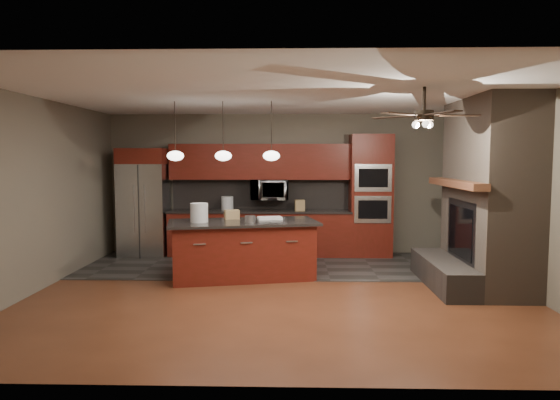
{
  "coord_description": "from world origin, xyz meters",
  "views": [
    {
      "loc": [
        0.19,
        -7.06,
        1.93
      ],
      "look_at": [
        -0.01,
        0.6,
        1.28
      ],
      "focal_mm": 32.0,
      "sensor_mm": 36.0,
      "label": 1
    }
  ],
  "objects_px": {
    "white_bucket": "(199,213)",
    "counter_bucket": "(227,203)",
    "kitchen_island": "(243,249)",
    "counter_box": "(300,205)",
    "paint_can": "(250,219)",
    "paint_tray": "(270,218)",
    "oven_tower": "(370,196)",
    "cardboard_box": "(232,214)",
    "refrigerator": "(144,202)",
    "microwave": "(270,190)"
  },
  "relations": [
    {
      "from": "white_bucket",
      "to": "counter_bucket",
      "type": "distance_m",
      "value": 2.02
    },
    {
      "from": "kitchen_island",
      "to": "white_bucket",
      "type": "xyz_separation_m",
      "value": [
        -0.68,
        -0.14,
        0.6
      ]
    },
    {
      "from": "counter_box",
      "to": "paint_can",
      "type": "bearing_deg",
      "value": -119.46
    },
    {
      "from": "paint_tray",
      "to": "counter_bucket",
      "type": "distance_m",
      "value": 1.86
    },
    {
      "from": "paint_tray",
      "to": "counter_bucket",
      "type": "bearing_deg",
      "value": 108.39
    },
    {
      "from": "oven_tower",
      "to": "cardboard_box",
      "type": "xyz_separation_m",
      "value": [
        -2.53,
        -1.59,
        -0.2
      ]
    },
    {
      "from": "oven_tower",
      "to": "refrigerator",
      "type": "distance_m",
      "value": 4.44
    },
    {
      "from": "oven_tower",
      "to": "white_bucket",
      "type": "relative_size",
      "value": 7.97
    },
    {
      "from": "white_bucket",
      "to": "counter_box",
      "type": "xyz_separation_m",
      "value": [
        1.6,
        1.96,
        -0.06
      ]
    },
    {
      "from": "kitchen_island",
      "to": "white_bucket",
      "type": "height_order",
      "value": "white_bucket"
    },
    {
      "from": "kitchen_island",
      "to": "counter_box",
      "type": "distance_m",
      "value": 2.12
    },
    {
      "from": "refrigerator",
      "to": "paint_tray",
      "type": "relative_size",
      "value": 5.38
    },
    {
      "from": "paint_can",
      "to": "cardboard_box",
      "type": "bearing_deg",
      "value": 126.78
    },
    {
      "from": "kitchen_island",
      "to": "paint_can",
      "type": "height_order",
      "value": "paint_can"
    },
    {
      "from": "microwave",
      "to": "cardboard_box",
      "type": "relative_size",
      "value": 3.11
    },
    {
      "from": "oven_tower",
      "to": "refrigerator",
      "type": "relative_size",
      "value": 1.13
    },
    {
      "from": "refrigerator",
      "to": "paint_tray",
      "type": "distance_m",
      "value": 2.97
    },
    {
      "from": "counter_box",
      "to": "counter_bucket",
      "type": "bearing_deg",
      "value": 170.27
    },
    {
      "from": "microwave",
      "to": "counter_box",
      "type": "relative_size",
      "value": 3.5
    },
    {
      "from": "refrigerator",
      "to": "cardboard_box",
      "type": "relative_size",
      "value": 8.97
    },
    {
      "from": "refrigerator",
      "to": "counter_bucket",
      "type": "bearing_deg",
      "value": 2.86
    },
    {
      "from": "white_bucket",
      "to": "cardboard_box",
      "type": "height_order",
      "value": "white_bucket"
    },
    {
      "from": "microwave",
      "to": "white_bucket",
      "type": "xyz_separation_m",
      "value": [
        -1.01,
        -2.06,
        -0.23
      ]
    },
    {
      "from": "counter_bucket",
      "to": "counter_box",
      "type": "relative_size",
      "value": 1.28
    },
    {
      "from": "counter_box",
      "to": "oven_tower",
      "type": "bearing_deg",
      "value": -5.96
    },
    {
      "from": "kitchen_island",
      "to": "counter_box",
      "type": "xyz_separation_m",
      "value": [
        0.93,
        1.82,
        0.54
      ]
    },
    {
      "from": "kitchen_island",
      "to": "paint_can",
      "type": "distance_m",
      "value": 0.56
    },
    {
      "from": "white_bucket",
      "to": "counter_box",
      "type": "relative_size",
      "value": 1.43
    },
    {
      "from": "kitchen_island",
      "to": "cardboard_box",
      "type": "height_order",
      "value": "cardboard_box"
    },
    {
      "from": "refrigerator",
      "to": "kitchen_island",
      "type": "distance_m",
      "value": 2.84
    },
    {
      "from": "cardboard_box",
      "to": "counter_bucket",
      "type": "xyz_separation_m",
      "value": [
        -0.29,
        1.59,
        0.04
      ]
    },
    {
      "from": "kitchen_island",
      "to": "counter_bucket",
      "type": "xyz_separation_m",
      "value": [
        -0.5,
        1.87,
        0.57
      ]
    },
    {
      "from": "microwave",
      "to": "paint_can",
      "type": "relative_size",
      "value": 4.43
    },
    {
      "from": "microwave",
      "to": "refrigerator",
      "type": "distance_m",
      "value": 2.48
    },
    {
      "from": "oven_tower",
      "to": "microwave",
      "type": "relative_size",
      "value": 3.25
    },
    {
      "from": "cardboard_box",
      "to": "kitchen_island",
      "type": "bearing_deg",
      "value": -69.66
    },
    {
      "from": "cardboard_box",
      "to": "refrigerator",
      "type": "bearing_deg",
      "value": 124.47
    },
    {
      "from": "refrigerator",
      "to": "cardboard_box",
      "type": "bearing_deg",
      "value": -38.36
    },
    {
      "from": "microwave",
      "to": "paint_can",
      "type": "height_order",
      "value": "microwave"
    },
    {
      "from": "refrigerator",
      "to": "counter_box",
      "type": "distance_m",
      "value": 3.05
    },
    {
      "from": "white_bucket",
      "to": "cardboard_box",
      "type": "relative_size",
      "value": 1.27
    },
    {
      "from": "paint_tray",
      "to": "cardboard_box",
      "type": "bearing_deg",
      "value": 167.11
    },
    {
      "from": "oven_tower",
      "to": "refrigerator",
      "type": "bearing_deg",
      "value": -179.05
    },
    {
      "from": "paint_can",
      "to": "counter_bucket",
      "type": "relative_size",
      "value": 0.61
    },
    {
      "from": "oven_tower",
      "to": "microwave",
      "type": "xyz_separation_m",
      "value": [
        -1.98,
        0.06,
        0.11
      ]
    },
    {
      "from": "cardboard_box",
      "to": "counter_bucket",
      "type": "bearing_deg",
      "value": 83.0
    },
    {
      "from": "microwave",
      "to": "counter_box",
      "type": "distance_m",
      "value": 0.67
    },
    {
      "from": "kitchen_island",
      "to": "counter_bucket",
      "type": "distance_m",
      "value": 2.02
    },
    {
      "from": "oven_tower",
      "to": "paint_tray",
      "type": "relative_size",
      "value": 6.07
    },
    {
      "from": "white_bucket",
      "to": "oven_tower",
      "type": "bearing_deg",
      "value": 33.81
    }
  ]
}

